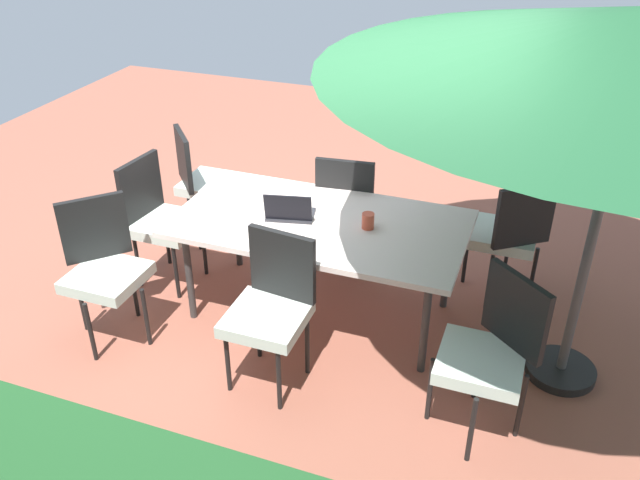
{
  "coord_description": "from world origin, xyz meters",
  "views": [
    {
      "loc": [
        -1.35,
        3.69,
        2.92
      ],
      "look_at": [
        0.0,
        0.0,
        0.6
      ],
      "focal_mm": 37.29,
      "sensor_mm": 36.0,
      "label": 1
    }
  ],
  "objects": [
    {
      "name": "patio_umbrella",
      "position": [
        -1.68,
        0.1,
        2.11
      ],
      "size": [
        3.19,
        3.19,
        2.28
      ],
      "color": "#4C4C4C",
      "rests_on": "ground_plane"
    },
    {
      "name": "dining_table",
      "position": [
        0.0,
        0.0,
        0.7
      ],
      "size": [
        1.97,
        1.05,
        0.75
      ],
      "color": "silver",
      "rests_on": "ground_plane"
    },
    {
      "name": "ground_plane",
      "position": [
        0.0,
        0.0,
        -0.01
      ],
      "size": [
        10.0,
        10.0,
        0.02
      ],
      "primitive_type": "cube",
      "color": "#935442"
    },
    {
      "name": "cup",
      "position": [
        -0.33,
        -0.02,
        0.81
      ],
      "size": [
        0.08,
        0.08,
        0.11
      ],
      "primitive_type": "cylinder",
      "color": "#CC4C33",
      "rests_on": "dining_table"
    },
    {
      "name": "chair_southeast",
      "position": [
        1.28,
        -0.69,
        0.55
      ],
      "size": [
        0.59,
        0.59,
        0.98
      ],
      "rotation": [
        0.0,
        0.0,
        5.44
      ],
      "color": "silver",
      "rests_on": "ground_plane"
    },
    {
      "name": "chair_north",
      "position": [
        0.04,
        0.74,
        0.55
      ],
      "size": [
        0.47,
        0.48,
        0.98
      ],
      "rotation": [
        0.0,
        0.0,
        3.03
      ],
      "color": "silver",
      "rests_on": "ground_plane"
    },
    {
      "name": "chair_northeast",
      "position": [
        1.26,
        0.71,
        0.55
      ],
      "size": [
        0.59,
        0.59,
        0.98
      ],
      "rotation": [
        0.0,
        0.0,
        3.95
      ],
      "color": "silver",
      "rests_on": "ground_plane"
    },
    {
      "name": "chair_east",
      "position": [
        1.28,
        -0.0,
        0.55
      ],
      "size": [
        0.48,
        0.47,
        0.98
      ],
      "rotation": [
        0.0,
        0.0,
        4.61
      ],
      "color": "silver",
      "rests_on": "ground_plane"
    },
    {
      "name": "chair_southwest",
      "position": [
        -1.21,
        -0.66,
        0.55
      ],
      "size": [
        0.58,
        0.58,
        0.98
      ],
      "rotation": [
        0.0,
        0.0,
        0.64
      ],
      "color": "silver",
      "rests_on": "ground_plane"
    },
    {
      "name": "chair_northwest",
      "position": [
        -1.26,
        0.71,
        0.55
      ],
      "size": [
        0.58,
        0.59,
        0.98
      ],
      "rotation": [
        0.0,
        0.0,
        2.44
      ],
      "color": "silver",
      "rests_on": "ground_plane"
    },
    {
      "name": "laptop",
      "position": [
        0.2,
        0.04,
        0.8
      ],
      "size": [
        0.37,
        0.31,
        0.21
      ],
      "rotation": [
        0.0,
        0.0,
        0.23
      ],
      "color": "#2D2D33",
      "rests_on": "dining_table"
    },
    {
      "name": "chair_south",
      "position": [
        0.02,
        -0.67,
        0.55
      ],
      "size": [
        0.47,
        0.48,
        0.98
      ],
      "rotation": [
        0.0,
        0.0,
        0.11
      ],
      "color": "silver",
      "rests_on": "ground_plane"
    }
  ]
}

